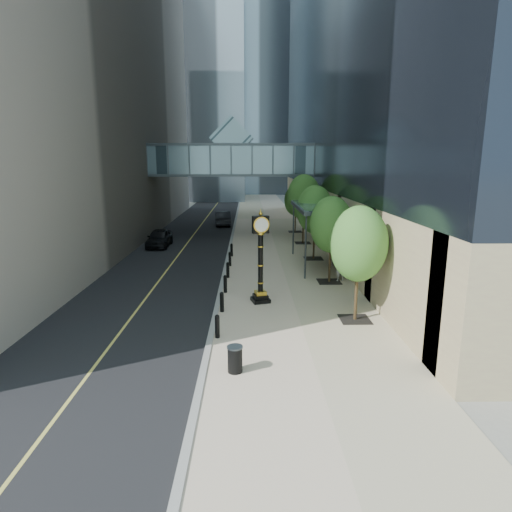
# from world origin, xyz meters

# --- Properties ---
(ground) EXTENTS (320.00, 320.00, 0.00)m
(ground) POSITION_xyz_m (0.00, 0.00, 0.00)
(ground) COLOR gray
(ground) RESTS_ON ground
(road) EXTENTS (8.00, 180.00, 0.02)m
(road) POSITION_xyz_m (-7.00, 40.00, 0.01)
(road) COLOR black
(road) RESTS_ON ground
(sidewalk) EXTENTS (8.00, 180.00, 0.06)m
(sidewalk) POSITION_xyz_m (1.00, 40.00, 0.03)
(sidewalk) COLOR #C7B199
(sidewalk) RESTS_ON ground
(curb) EXTENTS (0.25, 180.00, 0.07)m
(curb) POSITION_xyz_m (-3.00, 40.00, 0.04)
(curb) COLOR gray
(curb) RESTS_ON ground
(midrise_left) EXTENTS (20.00, 58.00, 40.00)m
(midrise_left) POSITION_xyz_m (-21.00, 25.00, 20.00)
(midrise_left) COLOR #B3A28C
(midrise_left) RESTS_ON ground
(distant_tower_c) EXTENTS (22.00, 22.00, 65.00)m
(distant_tower_c) POSITION_xyz_m (-6.00, 120.00, 32.50)
(distant_tower_c) COLOR #8FA2B5
(distant_tower_c) RESTS_ON ground
(skywalk) EXTENTS (17.00, 4.20, 5.80)m
(skywalk) POSITION_xyz_m (-3.00, 28.00, 7.71)
(skywalk) COLOR slate
(skywalk) RESTS_ON ground
(entrance_canopy) EXTENTS (3.00, 8.00, 4.38)m
(entrance_canopy) POSITION_xyz_m (3.48, 14.00, 4.19)
(entrance_canopy) COLOR #383F44
(entrance_canopy) RESTS_ON ground
(bollard_row) EXTENTS (0.20, 16.20, 0.90)m
(bollard_row) POSITION_xyz_m (-2.70, 9.00, 0.51)
(bollard_row) COLOR black
(bollard_row) RESTS_ON sidewalk
(street_trees) EXTENTS (3.02, 28.50, 6.21)m
(street_trees) POSITION_xyz_m (3.60, 16.19, 3.81)
(street_trees) COLOR black
(street_trees) RESTS_ON sidewalk
(street_clock) EXTENTS (1.09, 1.09, 4.76)m
(street_clock) POSITION_xyz_m (-0.76, 5.72, 2.12)
(street_clock) COLOR black
(street_clock) RESTS_ON sidewalk
(trash_bin) EXTENTS (0.66, 0.66, 0.90)m
(trash_bin) POSITION_xyz_m (-1.87, -2.02, 0.51)
(trash_bin) COLOR black
(trash_bin) RESTS_ON sidewalk
(pedestrian) EXTENTS (0.75, 0.59, 1.80)m
(pedestrian) POSITION_xyz_m (4.29, 9.66, 0.96)
(pedestrian) COLOR #A6A398
(pedestrian) RESTS_ON sidewalk
(car_near) EXTENTS (1.84, 4.54, 1.55)m
(car_near) POSITION_xyz_m (-9.21, 21.29, 0.79)
(car_near) COLOR black
(car_near) RESTS_ON road
(car_far) EXTENTS (2.20, 5.14, 1.65)m
(car_far) POSITION_xyz_m (-4.41, 34.44, 0.84)
(car_far) COLOR black
(car_far) RESTS_ON road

